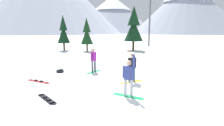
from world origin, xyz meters
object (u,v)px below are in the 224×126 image
(loose_snowboard_far_spare, at_px, (47,99))
(backpack_black, at_px, (60,71))
(snowboarder_midground, at_px, (132,67))
(loose_snowboard_near_right, at_px, (39,81))
(pine_tree_slender, at_px, (87,33))
(pine_tree_young, at_px, (134,27))
(pine_tree_twin, at_px, (63,31))
(snowboarder_background, at_px, (94,60))
(ski_lift_tower, at_px, (150,12))
(snowboarder_foreground, at_px, (129,77))
(trail_marker_pole, at_px, (129,56))

(loose_snowboard_far_spare, height_order, backpack_black, backpack_black)
(snowboarder_midground, relative_size, loose_snowboard_near_right, 1.14)
(pine_tree_slender, xyz_separation_m, pine_tree_young, (7.31, -0.31, 1.02))
(snowboarder_midground, relative_size, pine_tree_young, 0.26)
(loose_snowboard_near_right, distance_m, pine_tree_twin, 18.25)
(snowboarder_background, relative_size, pine_tree_twin, 0.33)
(backpack_black, height_order, pine_tree_young, pine_tree_young)
(ski_lift_tower, bearing_deg, backpack_black, -127.13)
(backpack_black, bearing_deg, pine_tree_slender, 78.05)
(snowboarder_midground, height_order, pine_tree_twin, pine_tree_twin)
(snowboarder_foreground, xyz_separation_m, loose_snowboard_far_spare, (-3.78, 0.41, -0.94))
(snowboarder_foreground, bearing_deg, loose_snowboard_far_spare, 173.83)
(ski_lift_tower, bearing_deg, trail_marker_pole, -117.55)
(backpack_black, xyz_separation_m, pine_tree_twin, (-0.59, 15.69, 2.92))
(snowboarder_foreground, distance_m, pine_tree_slender, 19.81)
(snowboarder_midground, distance_m, pine_tree_twin, 20.00)
(loose_snowboard_near_right, bearing_deg, loose_snowboard_far_spare, -73.12)
(snowboarder_midground, height_order, loose_snowboard_far_spare, snowboarder_midground)
(snowboarder_foreground, height_order, pine_tree_young, pine_tree_young)
(backpack_black, bearing_deg, snowboarder_midground, -37.91)
(trail_marker_pole, bearing_deg, snowboarder_background, -150.66)
(snowboarder_background, xyz_separation_m, backpack_black, (-2.51, 0.38, -0.85))
(snowboarder_background, relative_size, pine_tree_slender, 0.36)
(loose_snowboard_far_spare, relative_size, pine_tree_twin, 0.30)
(loose_snowboard_near_right, relative_size, ski_lift_tower, 0.13)
(snowboarder_midground, xyz_separation_m, pine_tree_slender, (-1.59, 17.41, 1.82))
(snowboarder_foreground, bearing_deg, pine_tree_twin, 101.07)
(backpack_black, xyz_separation_m, pine_tree_young, (10.25, 13.57, 3.67))
(loose_snowboard_far_spare, relative_size, backpack_black, 3.07)
(trail_marker_pole, relative_size, pine_tree_twin, 0.32)
(snowboarder_midground, relative_size, snowboarder_background, 0.99)
(snowboarder_foreground, relative_size, pine_tree_slender, 0.40)
(pine_tree_slender, bearing_deg, snowboarder_midground, -84.77)
(pine_tree_slender, distance_m, pine_tree_young, 7.39)
(loose_snowboard_far_spare, bearing_deg, pine_tree_young, 61.25)
(snowboarder_background, distance_m, pine_tree_slender, 14.38)
(snowboarder_foreground, bearing_deg, snowboarder_midground, 68.40)
(snowboarder_foreground, relative_size, loose_snowboard_far_spare, 1.22)
(snowboarder_foreground, relative_size, loose_snowboard_near_right, 1.29)
(backpack_black, distance_m, pine_tree_twin, 15.97)
(snowboarder_background, bearing_deg, backpack_black, 171.46)
(pine_tree_young, bearing_deg, loose_snowboard_far_spare, -118.75)
(snowboarder_midground, xyz_separation_m, backpack_black, (-4.53, 3.53, -0.84))
(snowboarder_midground, distance_m, snowboarder_background, 3.74)
(snowboarder_foreground, relative_size, snowboarder_midground, 1.13)
(trail_marker_pole, relative_size, pine_tree_slender, 0.36)
(loose_snowboard_near_right, xyz_separation_m, backpack_black, (1.11, 2.30, 0.09))
(pine_tree_twin, xyz_separation_m, ski_lift_tower, (16.90, 5.84, 3.86))
(loose_snowboard_near_right, distance_m, backpack_black, 2.56)
(backpack_black, relative_size, pine_tree_twin, 0.10)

